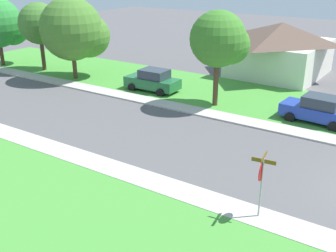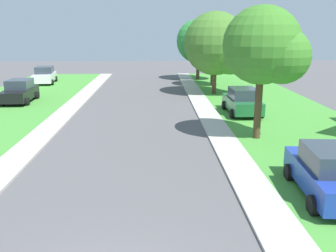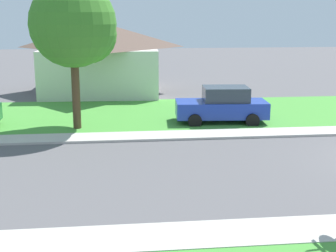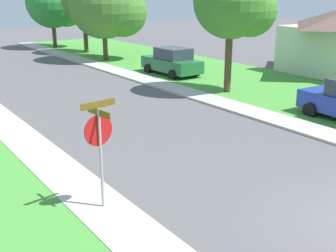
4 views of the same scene
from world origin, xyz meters
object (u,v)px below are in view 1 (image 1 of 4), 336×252
object	(u,v)px
car_green_near_corner	(153,80)
tree_corner_large	(1,24)
car_blue_driveway_right	(318,110)
tree_across_right	(221,41)
tree_sidewalk_near	(42,25)
house_right_setback	(281,48)
stop_sign_far_corner	(261,175)
tree_sidewalk_mid	(76,31)

from	to	relation	value
car_green_near_corner	tree_corner_large	xyz separation A→B (m)	(-0.73, 17.06, 3.12)
car_blue_driveway_right	tree_across_right	xyz separation A→B (m)	(-0.37, 6.65, 3.68)
tree_sidewalk_near	car_green_near_corner	bearing A→B (deg)	-90.37
car_green_near_corner	tree_corner_large	distance (m)	17.36
tree_sidewalk_near	tree_across_right	xyz separation A→B (m)	(-0.40, -17.94, 0.35)
house_right_setback	car_blue_driveway_right	bearing A→B (deg)	-150.32
tree_corner_large	house_right_setback	world-z (taller)	tree_corner_large
car_green_near_corner	tree_sidewalk_near	xyz separation A→B (m)	(0.08, 12.13, 3.32)
car_blue_driveway_right	house_right_setback	bearing A→B (deg)	29.68
stop_sign_far_corner	house_right_setback	world-z (taller)	house_right_setback
tree_sidewalk_mid	house_right_setback	size ratio (longest dim) A/B	0.74
stop_sign_far_corner	car_blue_driveway_right	size ratio (longest dim) A/B	0.63
stop_sign_far_corner	car_green_near_corner	distance (m)	17.50
house_right_setback	tree_sidewalk_near	bearing A→B (deg)	118.94
house_right_setback	car_green_near_corner	bearing A→B (deg)	147.77
stop_sign_far_corner	car_green_near_corner	world-z (taller)	stop_sign_far_corner
car_green_near_corner	tree_sidewalk_near	size ratio (longest dim) A/B	0.70
tree_corner_large	house_right_setback	distance (m)	26.16
car_green_near_corner	tree_sidewalk_near	bearing A→B (deg)	89.63
car_blue_driveway_right	tree_sidewalk_mid	distance (m)	20.26
tree_sidewalk_mid	house_right_setback	bearing A→B (deg)	-52.62
tree_across_right	tree_sidewalk_mid	bearing A→B (deg)	90.18
stop_sign_far_corner	house_right_setback	bearing A→B (deg)	16.46
stop_sign_far_corner	tree_sidewalk_mid	world-z (taller)	tree_sidewalk_mid
tree_corner_large	tree_sidewalk_mid	bearing A→B (deg)	-87.79
tree_sidewalk_mid	tree_across_right	xyz separation A→B (m)	(0.04, -13.35, 0.46)
tree_corner_large	tree_across_right	size ratio (longest dim) A/B	0.99
car_blue_driveway_right	house_right_setback	world-z (taller)	house_right_setback
house_right_setback	tree_across_right	bearing A→B (deg)	176.00
car_green_near_corner	tree_across_right	distance (m)	6.88
tree_corner_large	tree_sidewalk_mid	xyz separation A→B (m)	(0.37, -9.52, 0.10)
car_green_near_corner	tree_sidewalk_mid	xyz separation A→B (m)	(-0.36, 7.53, 3.22)
tree_corner_large	car_blue_driveway_right	bearing A→B (deg)	-88.49
car_blue_driveway_right	tree_sidewalk_near	world-z (taller)	tree_sidewalk_near
car_blue_driveway_right	tree_sidewalk_mid	world-z (taller)	tree_sidewalk_mid
house_right_setback	tree_corner_large	bearing A→B (deg)	115.24
tree_corner_large	house_right_setback	size ratio (longest dim) A/B	0.69
stop_sign_far_corner	tree_corner_large	world-z (taller)	tree_corner_large
tree_sidewalk_mid	car_blue_driveway_right	bearing A→B (deg)	-88.82
tree_corner_large	tree_across_right	bearing A→B (deg)	-88.98
stop_sign_far_corner	tree_across_right	xyz separation A→B (m)	(11.28, 7.25, 2.66)
stop_sign_far_corner	house_right_setback	distance (m)	22.96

